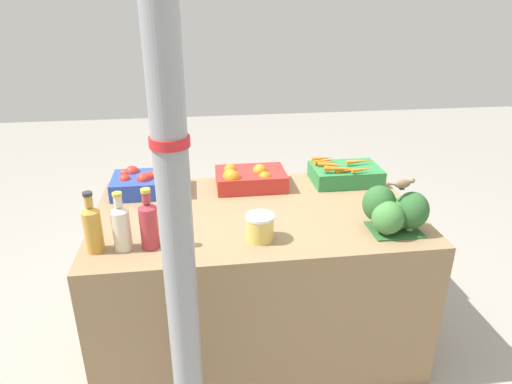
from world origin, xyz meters
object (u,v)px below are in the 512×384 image
object	(u,v)px
juice_bottle_cloudy	(121,226)
sparrow_bird	(403,183)
carrot_crate	(345,173)
juice_bottle_amber	(93,227)
juice_bottle_ruby	(149,223)
orange_crate	(247,178)
pickle_jar	(260,227)
apple_crate	(148,182)
broccoli_pile	(394,211)
support_pole	(171,160)

from	to	relation	value
juice_bottle_cloudy	sparrow_bird	world-z (taller)	juice_bottle_cloudy
carrot_crate	sparrow_bird	distance (m)	0.62
juice_bottle_amber	juice_bottle_ruby	world-z (taller)	juice_bottle_ruby
orange_crate	pickle_jar	distance (m)	0.58
apple_crate	juice_bottle_cloudy	distance (m)	0.60
apple_crate	juice_bottle_amber	xyz separation A→B (m)	(-0.17, -0.59, 0.05)
broccoli_pile	juice_bottle_ruby	bearing A→B (deg)	-179.98
carrot_crate	juice_bottle_amber	bearing A→B (deg)	-154.64
broccoli_pile	pickle_jar	distance (m)	0.60
support_pole	juice_bottle_amber	size ratio (longest dim) A/B	9.84
carrot_crate	pickle_jar	bearing A→B (deg)	-133.81
support_pole	orange_crate	xyz separation A→B (m)	(0.34, 1.02, -0.48)
orange_crate	broccoli_pile	bearing A→B (deg)	-44.97
support_pole	apple_crate	size ratio (longest dim) A/B	6.92
carrot_crate	support_pole	bearing A→B (deg)	-130.94
broccoli_pile	juice_bottle_ruby	distance (m)	1.06
broccoli_pile	juice_bottle_ruby	size ratio (longest dim) A/B	1.05
juice_bottle_amber	apple_crate	bearing A→B (deg)	74.20
support_pole	orange_crate	distance (m)	1.17
pickle_jar	support_pole	bearing A→B (deg)	-126.64
support_pole	pickle_jar	xyz separation A→B (m)	(0.33, 0.44, -0.47)
apple_crate	juice_bottle_cloudy	xyz separation A→B (m)	(-0.06, -0.59, 0.05)
orange_crate	juice_bottle_ruby	world-z (taller)	juice_bottle_ruby
pickle_jar	juice_bottle_cloudy	bearing A→B (deg)	-179.68
juice_bottle_cloudy	juice_bottle_ruby	size ratio (longest dim) A/B	0.96
juice_bottle_ruby	pickle_jar	world-z (taller)	juice_bottle_ruby
support_pole	pickle_jar	distance (m)	0.72
juice_bottle_amber	sparrow_bird	distance (m)	1.31
support_pole	juice_bottle_amber	bearing A→B (deg)	129.58
orange_crate	juice_bottle_amber	size ratio (longest dim) A/B	1.42
juice_bottle_ruby	broccoli_pile	bearing A→B (deg)	0.02
carrot_crate	juice_bottle_ruby	size ratio (longest dim) A/B	1.41
apple_crate	juice_bottle_ruby	world-z (taller)	juice_bottle_ruby
juice_bottle_amber	juice_bottle_ruby	size ratio (longest dim) A/B	0.99
support_pole	juice_bottle_cloudy	xyz separation A→B (m)	(-0.25, 0.43, -0.43)
support_pole	orange_crate	world-z (taller)	support_pole
support_pole	pickle_jar	world-z (taller)	support_pole
orange_crate	juice_bottle_ruby	distance (m)	0.75
broccoli_pile	juice_bottle_ruby	xyz separation A→B (m)	(-1.06, -0.00, 0.01)
support_pole	broccoli_pile	distance (m)	1.11
juice_bottle_ruby	sparrow_bird	xyz separation A→B (m)	(1.08, -0.00, 0.12)
support_pole	sparrow_bird	bearing A→B (deg)	24.63
broccoli_pile	support_pole	bearing A→B (deg)	-154.76
carrot_crate	broccoli_pile	distance (m)	0.59
carrot_crate	juice_bottle_ruby	distance (m)	1.19
apple_crate	sparrow_bird	distance (m)	1.29
juice_bottle_cloudy	sparrow_bird	bearing A→B (deg)	-0.02
juice_bottle_amber	pickle_jar	size ratio (longest dim) A/B	2.12
support_pole	sparrow_bird	distance (m)	1.08
apple_crate	pickle_jar	size ratio (longest dim) A/B	3.02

